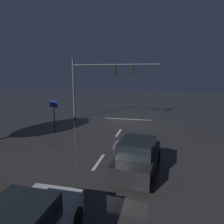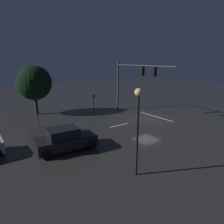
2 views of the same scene
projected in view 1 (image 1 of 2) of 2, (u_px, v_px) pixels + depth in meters
ground_plane at (126, 122)px, 21.25m from camera, size 80.00×80.00×0.00m
traffic_signal_assembly at (100, 77)px, 21.22m from camera, size 8.96×0.47×6.39m
lane_dash_far at (119, 133)px, 17.41m from camera, size 0.16×2.20×0.01m
lane_dash_mid at (99, 162)px, 11.65m from camera, size 0.16×2.20×0.01m
stop_bar at (128, 119)px, 22.59m from camera, size 5.00×0.16×0.01m
car_approaching at (138, 157)px, 10.37m from camera, size 2.27×4.50×1.70m
route_sign at (54, 108)px, 19.28m from camera, size 0.88×0.30×2.45m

